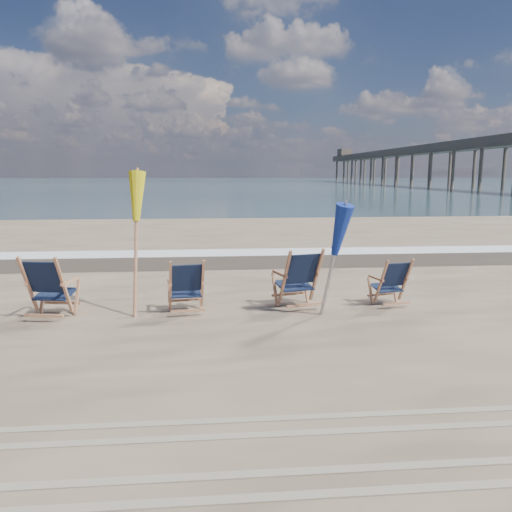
# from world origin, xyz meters

# --- Properties ---
(ocean) EXTENTS (400.00, 400.00, 0.00)m
(ocean) POSITION_xyz_m (0.00, 128.00, 0.00)
(ocean) COLOR #38535D
(ocean) RESTS_ON ground
(surf_foam) EXTENTS (200.00, 1.40, 0.01)m
(surf_foam) POSITION_xyz_m (0.00, 8.30, 0.00)
(surf_foam) COLOR silver
(surf_foam) RESTS_ON ground
(wet_sand_strip) EXTENTS (200.00, 2.60, 0.00)m
(wet_sand_strip) POSITION_xyz_m (0.00, 6.80, 0.00)
(wet_sand_strip) COLOR #42362A
(wet_sand_strip) RESTS_ON ground
(tire_tracks) EXTENTS (80.00, 1.30, 0.01)m
(tire_tracks) POSITION_xyz_m (0.00, -2.80, 0.01)
(tire_tracks) COLOR gray
(tire_tracks) RESTS_ON ground
(beach_chair_0) EXTENTS (0.83, 0.90, 1.10)m
(beach_chair_0) POSITION_xyz_m (-3.21, 1.41, 0.55)
(beach_chair_0) COLOR #111A32
(beach_chair_0) RESTS_ON ground
(beach_chair_1) EXTENTS (0.72, 0.78, 0.97)m
(beach_chair_1) POSITION_xyz_m (-0.97, 1.63, 0.49)
(beach_chair_1) COLOR #111A32
(beach_chair_1) RESTS_ON ground
(beach_chair_2) EXTENTS (0.90, 0.96, 1.11)m
(beach_chair_2) POSITION_xyz_m (1.06, 1.83, 0.56)
(beach_chair_2) COLOR #111A32
(beach_chair_2) RESTS_ON ground
(beach_chair_3) EXTENTS (0.70, 0.76, 0.91)m
(beach_chair_3) POSITION_xyz_m (2.70, 1.81, 0.45)
(beach_chair_3) COLOR #111A32
(beach_chair_3) RESTS_ON ground
(umbrella_yellow) EXTENTS (0.30, 0.30, 2.45)m
(umbrella_yellow) POSITION_xyz_m (-2.09, 1.79, 1.91)
(umbrella_yellow) COLOR #AF724E
(umbrella_yellow) RESTS_ON ground
(umbrella_blue) EXTENTS (0.30, 0.30, 1.95)m
(umbrella_blue) POSITION_xyz_m (1.17, 1.20, 1.44)
(umbrella_blue) COLOR #A5A5AD
(umbrella_blue) RESTS_ON ground
(fishing_pier) EXTENTS (4.40, 140.00, 9.30)m
(fishing_pier) POSITION_xyz_m (38.00, 74.00, 4.65)
(fishing_pier) COLOR brown
(fishing_pier) RESTS_ON ground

